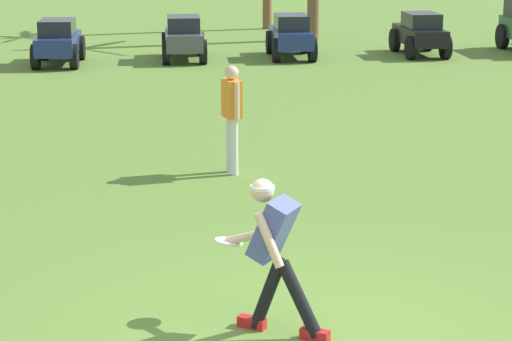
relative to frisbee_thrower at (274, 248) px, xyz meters
The scene contains 7 objects.
frisbee_thrower is the anchor object (origin of this frame).
frisbee_in_flight 0.59m from the frisbee_thrower, 124.86° to the left, with size 0.34×0.34×0.06m.
teammate_near_sideline 5.57m from the frisbee_thrower, 86.00° to the left, with size 0.27×0.50×1.56m.
parked_car_slot_b 16.60m from the frisbee_thrower, 98.20° to the left, with size 1.27×2.27×1.10m.
parked_car_slot_c 16.74m from the frisbee_thrower, 87.60° to the left, with size 1.21×2.25×1.10m.
parked_car_slot_d 17.01m from the frisbee_thrower, 78.38° to the left, with size 1.23×2.26×1.10m.
parked_car_slot_e 17.93m from the frisbee_thrower, 67.68° to the left, with size 1.14×2.23×1.10m.
Camera 1 is at (-1.74, -7.83, 3.69)m, focal length 70.00 mm.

